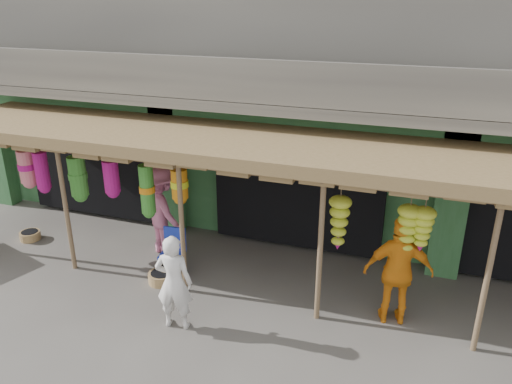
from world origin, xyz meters
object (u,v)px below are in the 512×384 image
(person_vendor, at_px, (398,272))
(blue_chair, at_px, (173,249))
(person_front, at_px, (174,283))
(person_shopper, at_px, (162,211))

(person_vendor, bearing_deg, blue_chair, -14.25)
(person_front, height_order, person_vendor, person_vendor)
(person_front, distance_m, person_vendor, 3.66)
(blue_chair, relative_size, person_shopper, 0.48)
(blue_chair, bearing_deg, person_shopper, 123.95)
(blue_chair, xyz_separation_m, person_vendor, (4.25, -0.18, 0.44))
(person_shopper, bearing_deg, person_vendor, -160.72)
(person_front, bearing_deg, blue_chair, -70.05)
(person_front, bearing_deg, person_shopper, -65.99)
(blue_chair, xyz_separation_m, person_shopper, (-0.58, 0.67, 0.45))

